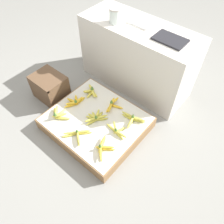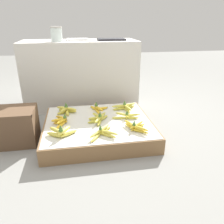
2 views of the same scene
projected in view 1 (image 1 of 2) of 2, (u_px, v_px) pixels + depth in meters
ground_plane at (97, 127)px, 2.23m from camera, size 10.00×10.00×0.00m
display_platform at (96, 123)px, 2.18m from camera, size 0.90×0.79×0.13m
back_vendor_table at (137, 57)px, 2.36m from camera, size 1.23×0.49×0.73m
wooden_crate at (50, 87)px, 2.39m from camera, size 0.34×0.28×0.29m
banana_bunch_front_left at (58, 114)px, 2.12m from camera, size 0.24×0.17×0.11m
banana_bunch_front_midleft at (77, 135)px, 1.98m from camera, size 0.22×0.23×0.08m
banana_bunch_front_midright at (103, 148)px, 1.89m from camera, size 0.17×0.22×0.09m
banana_bunch_middle_left at (75, 101)px, 2.23m from camera, size 0.13×0.24×0.09m
banana_bunch_middle_midleft at (96, 118)px, 2.10m from camera, size 0.20×0.22×0.09m
banana_bunch_middle_midright at (117, 131)px, 2.01m from camera, size 0.25×0.14×0.08m
banana_bunch_back_left at (91, 91)px, 2.32m from camera, size 0.19×0.16×0.10m
banana_bunch_back_midleft at (112, 105)px, 2.20m from camera, size 0.18×0.22×0.10m
banana_bunch_back_midright at (132, 119)px, 2.09m from camera, size 0.25×0.19×0.09m
glass_jar at (115, 15)px, 2.06m from camera, size 0.12×0.12×0.14m
foam_tray_white at (141, 23)px, 2.10m from camera, size 0.23×0.15×0.02m
foam_tray_dark at (170, 39)px, 1.92m from camera, size 0.29×0.19×0.02m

